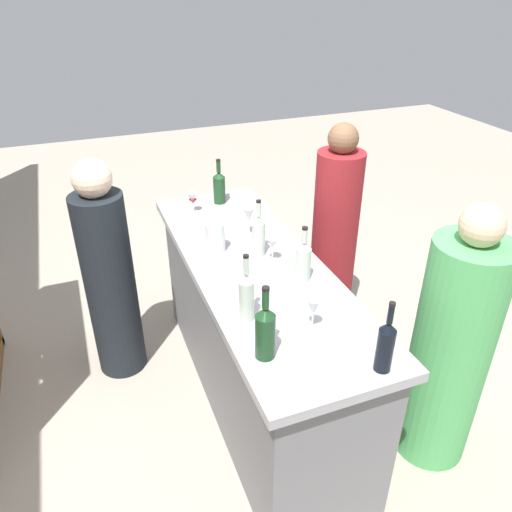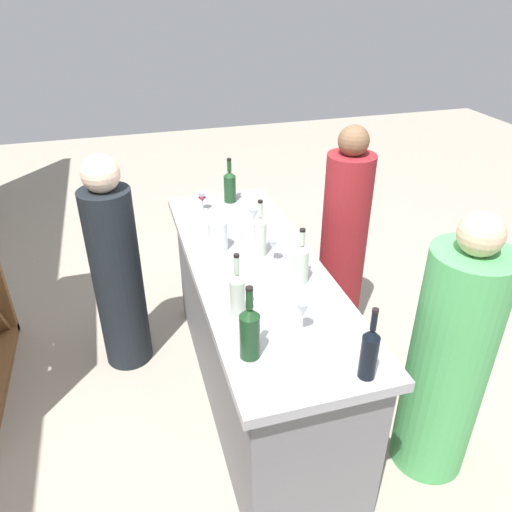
{
  "view_description": "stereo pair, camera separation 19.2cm",
  "coord_description": "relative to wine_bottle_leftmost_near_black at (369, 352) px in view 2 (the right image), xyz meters",
  "views": [
    {
      "loc": [
        -2.12,
        0.82,
        2.32
      ],
      "look_at": [
        0.0,
        0.0,
        1.0
      ],
      "focal_mm": 34.74,
      "sensor_mm": 36.0,
      "label": 1
    },
    {
      "loc": [
        -2.18,
        0.63,
        2.32
      ],
      "look_at": [
        0.0,
        0.0,
        1.0
      ],
      "focal_mm": 34.74,
      "sensor_mm": 36.0,
      "label": 2
    }
  ],
  "objects": [
    {
      "name": "ground_plane",
      "position": [
        0.93,
        0.18,
        -1.07
      ],
      "size": [
        12.0,
        12.0,
        0.0
      ],
      "primitive_type": "plane",
      "color": "#9E9384"
    },
    {
      "name": "bar_counter",
      "position": [
        0.93,
        0.18,
        -0.59
      ],
      "size": [
        2.03,
        0.68,
        0.95
      ],
      "color": "slate",
      "rests_on": "ground"
    },
    {
      "name": "wine_bottle_leftmost_near_black",
      "position": [
        0.0,
        0.0,
        0.0
      ],
      "size": [
        0.07,
        0.07,
        0.32
      ],
      "color": "black",
      "rests_on": "bar_counter"
    },
    {
      "name": "wine_bottle_second_left_olive_green",
      "position": [
        0.24,
        0.4,
        0.01
      ],
      "size": [
        0.08,
        0.08,
        0.33
      ],
      "color": "#193D1E",
      "rests_on": "bar_counter"
    },
    {
      "name": "wine_bottle_center_clear_pale",
      "position": [
        0.5,
        0.39,
        0.0
      ],
      "size": [
        0.07,
        0.07,
        0.33
      ],
      "color": "#B7C6B2",
      "rests_on": "bar_counter"
    },
    {
      "name": "wine_bottle_second_right_clear_pale",
      "position": [
        0.71,
        0.01,
        -0.01
      ],
      "size": [
        0.08,
        0.08,
        0.29
      ],
      "color": "#B7C6B2",
      "rests_on": "bar_counter"
    },
    {
      "name": "wine_bottle_rightmost_clear_pale",
      "position": [
        1.02,
        0.13,
        0.0
      ],
      "size": [
        0.07,
        0.07,
        0.33
      ],
      "color": "#B7C6B2",
      "rests_on": "bar_counter"
    },
    {
      "name": "wine_bottle_far_right_olive_green",
      "position": [
        1.77,
        0.11,
        -0.01
      ],
      "size": [
        0.08,
        0.08,
        0.3
      ],
      "color": "#193D1E",
      "rests_on": "bar_counter"
    },
    {
      "name": "wine_glass_near_left",
      "position": [
        0.93,
        0.08,
        -0.02
      ],
      "size": [
        0.07,
        0.07,
        0.14
      ],
      "color": "white",
      "rests_on": "bar_counter"
    },
    {
      "name": "wine_glass_near_center",
      "position": [
        1.26,
        0.09,
        0.0
      ],
      "size": [
        0.07,
        0.07,
        0.18
      ],
      "color": "white",
      "rests_on": "bar_counter"
    },
    {
      "name": "wine_glass_near_right",
      "position": [
        0.32,
        0.15,
        -0.01
      ],
      "size": [
        0.06,
        0.06,
        0.16
      ],
      "color": "white",
      "rests_on": "bar_counter"
    },
    {
      "name": "wine_glass_far_left",
      "position": [
        1.69,
        0.32,
        -0.03
      ],
      "size": [
        0.07,
        0.07,
        0.13
      ],
      "color": "white",
      "rests_on": "bar_counter"
    },
    {
      "name": "water_pitcher",
      "position": [
        1.15,
        0.33,
        -0.04
      ],
      "size": [
        0.11,
        0.11,
        0.17
      ],
      "color": "silver",
      "rests_on": "bar_counter"
    },
    {
      "name": "person_left_guest",
      "position": [
        1.37,
        -0.56,
        -0.36
      ],
      "size": [
        0.38,
        0.38,
        1.53
      ],
      "rotation": [
        0.0,
        0.0,
        1.29
      ],
      "color": "maroon",
      "rests_on": "ground"
    },
    {
      "name": "person_center_guest",
      "position": [
        0.23,
        -0.59,
        -0.4
      ],
      "size": [
        0.46,
        0.46,
        1.47
      ],
      "rotation": [
        0.0,
        0.0,
        1.81
      ],
      "color": "#4CA559",
      "rests_on": "ground"
    },
    {
      "name": "person_right_guest",
      "position": [
        1.51,
        0.92,
        -0.39
      ],
      "size": [
        0.31,
        0.31,
        1.44
      ],
      "rotation": [
        0.0,
        0.0,
        -1.55
      ],
      "color": "black",
      "rests_on": "ground"
    }
  ]
}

